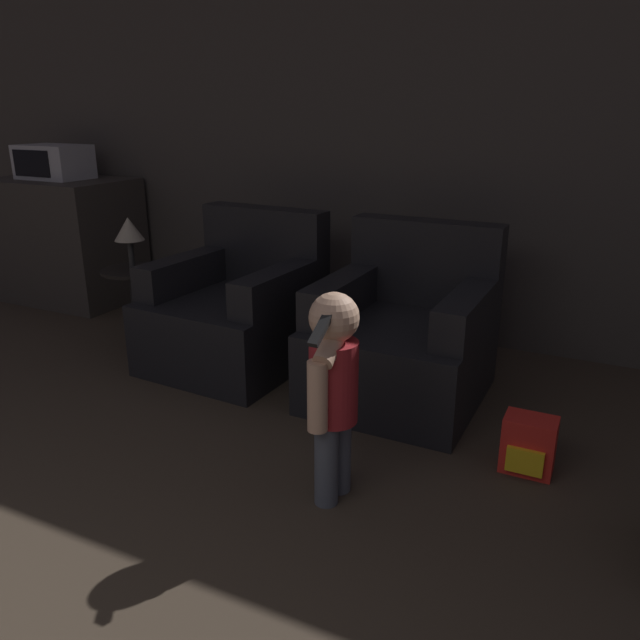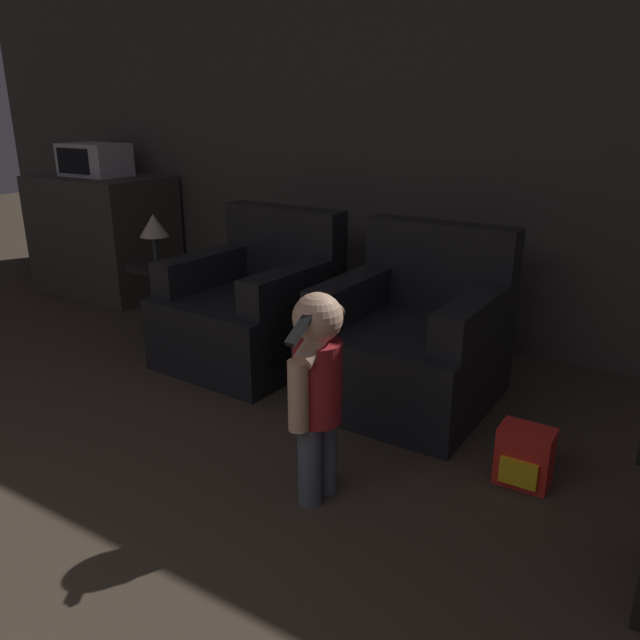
# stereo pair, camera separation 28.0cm
# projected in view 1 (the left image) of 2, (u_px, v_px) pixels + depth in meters

# --- Properties ---
(wall_back) EXTENTS (8.40, 0.05, 2.60)m
(wall_back) POSITION_uv_depth(u_px,v_px,m) (399.00, 133.00, 3.88)
(wall_back) COLOR #423D38
(wall_back) RESTS_ON ground_plane
(armchair_left) EXTENTS (0.87, 0.93, 0.88)m
(armchair_left) POSITION_uv_depth(u_px,v_px,m) (237.00, 312.00, 3.67)
(armchair_left) COLOR black
(armchair_left) RESTS_ON ground_plane
(armchair_right) EXTENTS (0.83, 0.89, 0.88)m
(armchair_right) POSITION_uv_depth(u_px,v_px,m) (404.00, 339.00, 3.24)
(armchair_right) COLOR black
(armchair_right) RESTS_ON ground_plane
(person_toddler) EXTENTS (0.18, 0.33, 0.83)m
(person_toddler) POSITION_uv_depth(u_px,v_px,m) (333.00, 382.00, 2.29)
(person_toddler) COLOR #474C56
(person_toddler) RESTS_ON ground_plane
(toy_backpack) EXTENTS (0.21, 0.16, 0.24)m
(toy_backpack) POSITION_uv_depth(u_px,v_px,m) (528.00, 445.00, 2.59)
(toy_backpack) COLOR red
(toy_backpack) RESTS_ON ground_plane
(kitchen_counter) EXTENTS (1.07, 0.69, 0.94)m
(kitchen_counter) POSITION_uv_depth(u_px,v_px,m) (66.00, 240.00, 4.87)
(kitchen_counter) COLOR #38332D
(kitchen_counter) RESTS_ON ground_plane
(microwave) EXTENTS (0.51, 0.35, 0.25)m
(microwave) POSITION_uv_depth(u_px,v_px,m) (54.00, 162.00, 4.68)
(microwave) COLOR #B7B7BC
(microwave) RESTS_ON kitchen_counter
(side_table) EXTENTS (0.39, 0.39, 0.50)m
(side_table) POSITION_uv_depth(u_px,v_px,m) (134.00, 284.00, 3.90)
(side_table) COLOR black
(side_table) RESTS_ON ground_plane
(lamp) EXTENTS (0.18, 0.18, 0.32)m
(lamp) POSITION_uv_depth(u_px,v_px,m) (129.00, 230.00, 3.79)
(lamp) COLOR #262626
(lamp) RESTS_ON side_table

